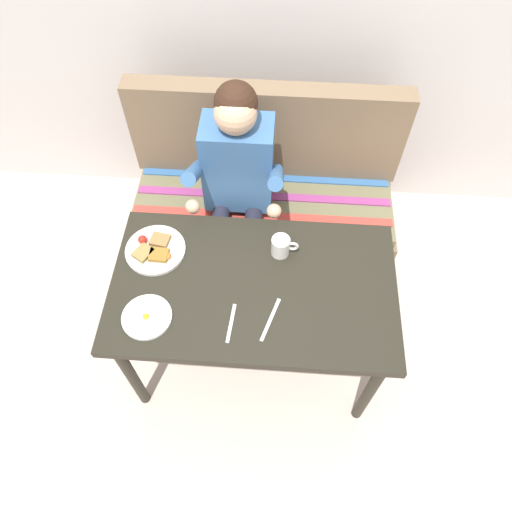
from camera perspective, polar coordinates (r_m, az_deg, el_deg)
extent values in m
plane|color=beige|center=(2.66, -0.23, -11.41)|extent=(8.00, 8.00, 0.00)
cube|color=black|center=(2.02, -0.30, -3.68)|extent=(1.20, 0.70, 0.04)
cylinder|color=black|center=(2.32, -14.65, -13.53)|extent=(0.05, 0.05, 0.69)
cylinder|color=black|center=(2.28, 13.37, -15.40)|extent=(0.05, 0.05, 0.69)
cylinder|color=black|center=(2.56, -11.94, -1.38)|extent=(0.05, 0.05, 0.69)
cylinder|color=black|center=(2.52, 12.57, -2.83)|extent=(0.05, 0.05, 0.69)
cube|color=#766048|center=(2.85, 0.81, 3.67)|extent=(1.44, 0.56, 0.40)
cube|color=#6B6648|center=(2.67, 0.87, 6.68)|extent=(1.40, 0.52, 0.06)
cube|color=#766048|center=(2.61, 1.26, 14.66)|extent=(1.44, 0.12, 0.54)
cube|color=#C63D33|center=(2.55, 0.68, 4.80)|extent=(1.38, 0.05, 0.01)
cube|color=#93387A|center=(2.64, 0.87, 7.16)|extent=(1.38, 0.05, 0.01)
cube|color=#336099|center=(2.74, 1.06, 9.37)|extent=(1.38, 0.05, 0.01)
cube|color=#3B6599|center=(2.39, -2.14, 10.89)|extent=(0.34, 0.22, 0.48)
sphere|color=#DBAD89|center=(2.16, -2.47, 16.61)|extent=(0.19, 0.19, 0.19)
sphere|color=#331E14|center=(2.16, -2.42, 17.73)|extent=(0.19, 0.19, 0.19)
cylinder|color=#3B6599|center=(2.27, -7.37, 9.79)|extent=(0.07, 0.29, 0.23)
cylinder|color=#3B6599|center=(2.23, 2.39, 9.37)|extent=(0.07, 0.29, 0.23)
sphere|color=#DBAD89|center=(2.27, -7.53, 5.85)|extent=(0.07, 0.07, 0.07)
sphere|color=#DBAD89|center=(2.23, 2.16, 5.37)|extent=(0.07, 0.07, 0.07)
cylinder|color=#232333|center=(2.47, -4.30, 4.23)|extent=(0.09, 0.34, 0.09)
cylinder|color=#232333|center=(2.59, -4.36, -2.30)|extent=(0.08, 0.08, 0.52)
cube|color=black|center=(2.76, -4.19, -5.91)|extent=(0.09, 0.20, 0.05)
cylinder|color=#232333|center=(2.45, -0.35, 4.03)|extent=(0.09, 0.34, 0.09)
cylinder|color=#232333|center=(2.57, -0.60, -2.53)|extent=(0.08, 0.08, 0.52)
cube|color=black|center=(2.75, -0.65, -6.15)|extent=(0.09, 0.20, 0.05)
cylinder|color=white|center=(2.13, -11.87, 0.71)|extent=(0.26, 0.26, 0.02)
cube|color=olive|center=(2.09, -11.50, 0.12)|extent=(0.08, 0.07, 0.02)
cube|color=olive|center=(2.14, -11.36, 1.87)|extent=(0.09, 0.08, 0.02)
cube|color=olive|center=(2.11, -13.29, 0.37)|extent=(0.10, 0.10, 0.02)
sphere|color=red|center=(2.15, -13.36, 1.91)|extent=(0.04, 0.04, 0.04)
ellipsoid|color=#CC6623|center=(2.09, -10.94, 0.03)|extent=(0.06, 0.05, 0.02)
cylinder|color=white|center=(1.97, -12.86, -7.10)|extent=(0.20, 0.20, 0.01)
ellipsoid|color=white|center=(1.96, -12.92, -6.94)|extent=(0.09, 0.08, 0.01)
sphere|color=yellow|center=(1.95, -12.99, -7.04)|extent=(0.03, 0.03, 0.03)
cylinder|color=white|center=(2.05, 2.93, 1.17)|extent=(0.08, 0.08, 0.09)
cylinder|color=brown|center=(2.02, 2.98, 1.83)|extent=(0.07, 0.07, 0.01)
torus|color=white|center=(2.05, 4.39, 1.16)|extent=(0.05, 0.01, 0.05)
cube|color=silver|center=(1.92, -2.98, -7.98)|extent=(0.03, 0.17, 0.00)
cube|color=silver|center=(1.92, 1.73, -7.56)|extent=(0.08, 0.19, 0.00)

